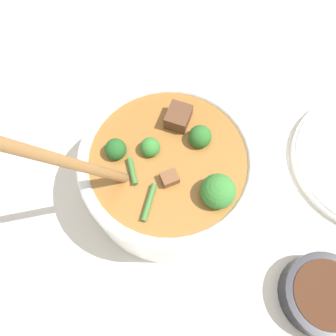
# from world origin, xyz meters

# --- Properties ---
(ground_plane) EXTENTS (4.00, 4.00, 0.00)m
(ground_plane) POSITION_xyz_m (0.00, 0.00, 0.00)
(ground_plane) COLOR silver
(stew_bowl) EXTENTS (0.27, 0.24, 0.28)m
(stew_bowl) POSITION_xyz_m (-0.00, 0.00, 0.06)
(stew_bowl) COLOR white
(stew_bowl) RESTS_ON ground_plane
(condiment_bowl) EXTENTS (0.11, 0.11, 0.04)m
(condiment_bowl) POSITION_xyz_m (-0.16, 0.21, 0.02)
(condiment_bowl) COLOR black
(condiment_bowl) RESTS_ON ground_plane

